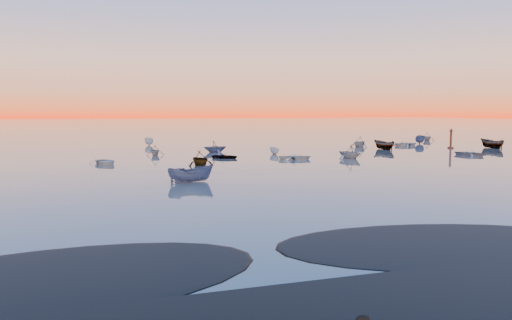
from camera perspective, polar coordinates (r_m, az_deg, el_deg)
name	(u,v)px	position (r m, az deg, el deg)	size (l,w,h in m)	color
ground	(147,138)	(120.05, -12.33, 2.52)	(600.00, 600.00, 0.00)	slate
mud_lobes	(395,255)	(22.93, 15.59, -10.40)	(140.00, 6.00, 0.07)	black
moored_fleet	(182,154)	(73.57, -8.50, 0.69)	(124.00, 58.00, 1.20)	silver
boat_near_left	(105,164)	(61.37, -16.84, -0.46)	(4.10, 1.71, 1.02)	silver
boat_near_center	(191,182)	(44.46, -7.47, -2.51)	(4.13, 1.75, 1.43)	#3C4C73
boat_near_right	(350,158)	(67.20, 10.65, 0.19)	(3.76, 1.69, 1.32)	gray
channel_marker	(451,140)	(89.87, 21.37, 2.13)	(0.98, 0.98, 3.49)	#43180E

